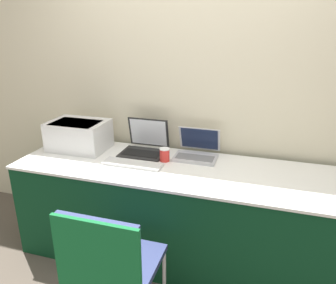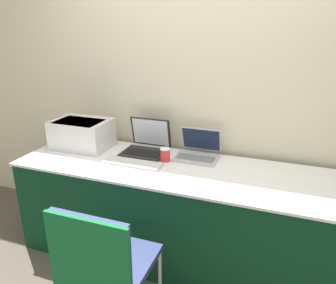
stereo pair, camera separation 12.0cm
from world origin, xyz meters
The scene contains 8 objects.
wall_back centered at (0.00, 0.82, 1.30)m, with size 8.00×0.05×2.60m.
table centered at (0.00, 0.37, 0.39)m, with size 2.54×0.75×0.79m.
printer centered at (-0.93, 0.49, 0.92)m, with size 0.48×0.34×0.24m.
laptop_left centered at (-0.37, 0.58, 0.85)m, with size 0.35×0.32×0.27m.
laptop_right centered at (0.07, 0.61, 0.84)m, with size 0.34×0.31×0.22m.
external_keyboard centered at (-0.36, 0.30, 0.80)m, with size 0.46×0.13×0.02m.
coffee_cup centered at (-0.15, 0.45, 0.84)m, with size 0.08×0.08×0.11m.
chair centered at (-0.19, -0.48, 0.55)m, with size 0.49×0.50×0.89m.
Camera 2 is at (0.69, -1.77, 1.80)m, focal length 35.00 mm.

